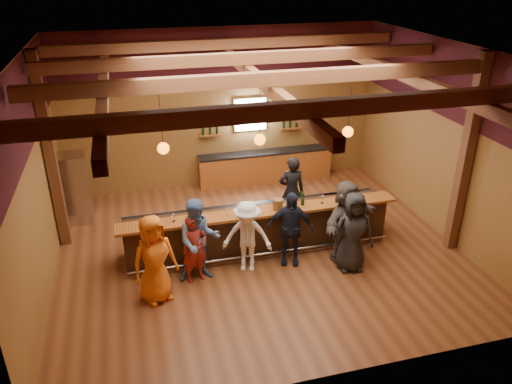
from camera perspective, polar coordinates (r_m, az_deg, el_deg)
room at (r=10.38m, az=0.35°, el=8.77°), size 9.04×9.00×4.52m
bar_counter at (r=11.52m, az=0.27°, el=-4.02°), size 6.30×1.07×1.11m
back_bar_cabinet at (r=14.93m, az=1.07°, el=2.93°), size 4.00×0.52×0.95m
window at (r=14.51m, az=-0.67°, el=8.86°), size 0.95×0.09×0.95m
framed_pictures at (r=14.71m, az=2.65°, el=9.28°), size 5.35×0.05×0.45m
wine_shelves at (r=14.57m, az=-0.60°, el=7.17°), size 3.00×0.18×0.30m
pendant_lights at (r=10.48m, az=0.43°, el=6.03°), size 4.24×0.24×1.37m
stainless_fridge at (r=13.32m, az=-20.00°, el=0.41°), size 0.70×0.70×1.80m
customer_orange at (r=9.85m, az=-11.55°, el=-7.53°), size 1.05×0.87×1.83m
customer_redvest at (r=10.36m, az=-7.04°, el=-6.47°), size 0.62×0.49×1.49m
customer_denim at (r=10.32m, az=-6.55°, el=-5.51°), size 0.92×0.73×1.83m
customer_white at (r=10.58m, az=-1.02°, el=-5.13°), size 1.19×0.92×1.62m
customer_navy at (r=10.82m, az=3.92°, el=-4.17°), size 1.08×0.72×1.71m
customer_brown at (r=11.10m, az=10.20°, el=-3.25°), size 1.77×1.37×1.87m
customer_dark at (r=10.77m, az=11.02°, el=-4.52°), size 0.95×0.68×1.80m
bartender at (r=12.42m, az=4.08°, el=0.13°), size 0.69×0.48×1.79m
ice_bucket at (r=10.98m, az=2.53°, el=-1.42°), size 0.22×0.22×0.24m
bottle_a at (r=11.22m, az=4.53°, el=-0.87°), size 0.07×0.07×0.31m
bottle_b at (r=11.22m, az=5.35°, el=-0.79°), size 0.08×0.08×0.37m
glass_a at (r=10.65m, az=-12.44°, el=-2.93°), size 0.08×0.08×0.18m
glass_b at (r=10.63m, az=-9.40°, el=-2.70°), size 0.08×0.08×0.18m
glass_c at (r=10.61m, az=-6.48°, el=-2.51°), size 0.09×0.09×0.19m
glass_d at (r=10.73m, az=-3.37°, el=-2.10°), size 0.08×0.08×0.18m
glass_e at (r=10.80m, az=-0.40°, el=-1.88°), size 0.08×0.08×0.17m
glass_f at (r=11.19m, az=5.35°, el=-0.87°), size 0.09×0.09×0.20m
glass_g at (r=11.33m, az=7.60°, el=-0.65°), size 0.09×0.09×0.20m
glass_h at (r=11.40m, az=9.59°, el=-0.68°), size 0.08×0.08×0.18m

